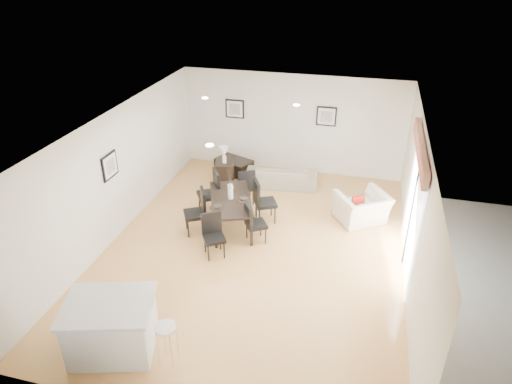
% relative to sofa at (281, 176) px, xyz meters
% --- Properties ---
extents(ground, '(8.00, 8.00, 0.00)m').
position_rel_sofa_xyz_m(ground, '(0.05, -2.98, -0.27)').
color(ground, '#DCA95A').
rests_on(ground, ground).
extents(wall_back, '(6.00, 0.04, 2.70)m').
position_rel_sofa_xyz_m(wall_back, '(0.05, 1.02, 1.08)').
color(wall_back, silver).
rests_on(wall_back, ground).
extents(wall_front, '(6.00, 0.04, 2.70)m').
position_rel_sofa_xyz_m(wall_front, '(0.05, -6.98, 1.08)').
color(wall_front, silver).
rests_on(wall_front, ground).
extents(wall_left, '(0.04, 8.00, 2.70)m').
position_rel_sofa_xyz_m(wall_left, '(-2.95, -2.98, 1.08)').
color(wall_left, silver).
rests_on(wall_left, ground).
extents(wall_right, '(0.04, 8.00, 2.70)m').
position_rel_sofa_xyz_m(wall_right, '(3.05, -2.98, 1.08)').
color(wall_right, silver).
rests_on(wall_right, ground).
extents(ceiling, '(6.00, 8.00, 0.02)m').
position_rel_sofa_xyz_m(ceiling, '(0.05, -2.98, 2.43)').
color(ceiling, white).
rests_on(ceiling, wall_back).
extents(sofa, '(1.92, 0.94, 0.54)m').
position_rel_sofa_xyz_m(sofa, '(0.00, 0.00, 0.00)').
color(sofa, gray).
rests_on(sofa, ground).
extents(armchair, '(1.40, 1.37, 0.69)m').
position_rel_sofa_xyz_m(armchair, '(2.12, -1.30, 0.08)').
color(armchair, '#EEE5CD').
rests_on(armchair, ground).
extents(dining_table, '(1.42, 1.90, 0.71)m').
position_rel_sofa_xyz_m(dining_table, '(-0.68, -2.24, 0.37)').
color(dining_table, black).
rests_on(dining_table, ground).
extents(dining_chair_wnear, '(0.62, 0.62, 1.02)m').
position_rel_sofa_xyz_m(dining_chair_wnear, '(-1.28, -2.63, 0.30)').
color(dining_chair_wnear, black).
rests_on(dining_chair_wnear, ground).
extents(dining_chair_wfar, '(0.65, 0.65, 1.06)m').
position_rel_sofa_xyz_m(dining_chair_wfar, '(-1.28, -1.77, 0.32)').
color(dining_chair_wfar, black).
rests_on(dining_chair_wfar, ground).
extents(dining_chair_enear, '(0.56, 0.56, 0.90)m').
position_rel_sofa_xyz_m(dining_chair_enear, '(-0.06, -2.71, 0.24)').
color(dining_chair_enear, black).
rests_on(dining_chair_enear, ground).
extents(dining_chair_efar, '(0.61, 0.61, 1.02)m').
position_rel_sofa_xyz_m(dining_chair_efar, '(-0.07, -1.86, 0.30)').
color(dining_chair_efar, black).
rests_on(dining_chair_efar, ground).
extents(dining_chair_head, '(0.57, 0.57, 0.91)m').
position_rel_sofa_xyz_m(dining_chair_head, '(-0.72, -3.32, 0.24)').
color(dining_chair_head, black).
rests_on(dining_chair_head, ground).
extents(dining_chair_foot, '(0.56, 0.56, 0.93)m').
position_rel_sofa_xyz_m(dining_chair_foot, '(-0.64, -1.18, 0.25)').
color(dining_chair_foot, black).
rests_on(dining_chair_foot, ground).
extents(vase, '(0.77, 1.27, 0.72)m').
position_rel_sofa_xyz_m(vase, '(-0.68, -2.24, 0.76)').
color(vase, white).
rests_on(vase, dining_table).
extents(coffee_table, '(1.12, 0.91, 0.39)m').
position_rel_sofa_xyz_m(coffee_table, '(-1.43, 0.44, -0.08)').
color(coffee_table, black).
rests_on(coffee_table, ground).
extents(side_table, '(0.59, 0.59, 0.64)m').
position_rel_sofa_xyz_m(side_table, '(-1.44, -0.35, 0.05)').
color(side_table, black).
rests_on(side_table, ground).
extents(table_lamp, '(0.23, 0.23, 0.44)m').
position_rel_sofa_xyz_m(table_lamp, '(-1.44, -0.35, 0.66)').
color(table_lamp, white).
rests_on(table_lamp, side_table).
extents(cushion, '(0.29, 0.24, 0.29)m').
position_rel_sofa_xyz_m(cushion, '(2.02, -1.39, 0.27)').
color(cushion, maroon).
rests_on(cushion, armchair).
extents(kitchen_island, '(1.54, 1.33, 0.92)m').
position_rel_sofa_xyz_m(kitchen_island, '(-1.36, -6.12, 0.19)').
color(kitchen_island, white).
rests_on(kitchen_island, ground).
extents(bar_stool, '(0.32, 0.32, 0.70)m').
position_rel_sofa_xyz_m(bar_stool, '(-0.46, -6.12, 0.33)').
color(bar_stool, white).
rests_on(bar_stool, ground).
extents(framed_print_back_left, '(0.52, 0.04, 0.52)m').
position_rel_sofa_xyz_m(framed_print_back_left, '(-1.55, 0.99, 1.38)').
color(framed_print_back_left, black).
rests_on(framed_print_back_left, wall_back).
extents(framed_print_back_right, '(0.52, 0.04, 0.52)m').
position_rel_sofa_xyz_m(framed_print_back_right, '(0.95, 0.99, 1.38)').
color(framed_print_back_right, black).
rests_on(framed_print_back_right, wall_back).
extents(framed_print_left_wall, '(0.04, 0.52, 0.52)m').
position_rel_sofa_xyz_m(framed_print_left_wall, '(-2.92, -3.18, 1.38)').
color(framed_print_left_wall, black).
rests_on(framed_print_left_wall, wall_left).
extents(sliding_door, '(0.12, 2.70, 2.57)m').
position_rel_sofa_xyz_m(sliding_door, '(3.01, -2.68, 1.40)').
color(sliding_door, white).
rests_on(sliding_door, wall_right).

